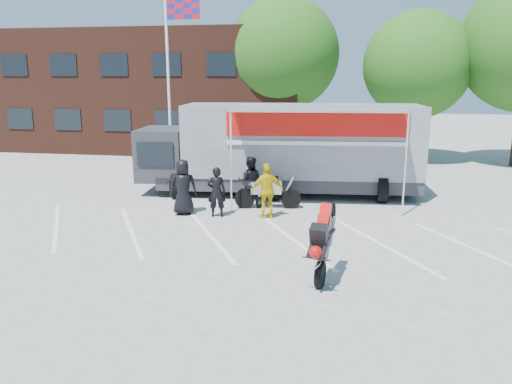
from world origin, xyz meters
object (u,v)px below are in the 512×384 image
(tree_mid, at_px, (417,65))
(parked_motorcycle, at_px, (268,208))
(stunt_bike_rider, at_px, (326,276))
(spectator_hivis, at_px, (267,191))
(tree_left, at_px, (283,54))
(spectator_leather_b, at_px, (217,192))
(spectator_leather_c, at_px, (250,182))
(flagpole, at_px, (173,62))
(transporter_truck, at_px, (288,194))
(spectator_leather_a, at_px, (183,187))

(tree_mid, distance_m, parked_motorcycle, 13.30)
(stunt_bike_rider, relative_size, spectator_hivis, 1.08)
(tree_left, relative_size, parked_motorcycle, 3.74)
(stunt_bike_rider, height_order, spectator_leather_b, spectator_leather_b)
(tree_left, distance_m, spectator_leather_c, 12.63)
(flagpole, distance_m, stunt_bike_rider, 14.56)
(parked_motorcycle, distance_m, spectator_leather_b, 2.13)
(flagpole, xyz_separation_m, spectator_hivis, (5.40, -6.98, -4.16))
(tree_left, bearing_deg, stunt_bike_rider, -79.60)
(flagpole, relative_size, tree_mid, 1.04)
(tree_mid, distance_m, spectator_leather_b, 14.80)
(spectator_leather_c, bearing_deg, stunt_bike_rider, 113.52)
(parked_motorcycle, bearing_deg, transporter_truck, -19.84)
(flagpole, height_order, parked_motorcycle, flagpole)
(parked_motorcycle, bearing_deg, spectator_leather_b, 122.65)
(tree_left, xyz_separation_m, transporter_truck, (1.41, -9.54, -5.57))
(tree_mid, height_order, spectator_leather_c, tree_mid)
(flagpole, xyz_separation_m, stunt_bike_rider, (7.45, -11.45, -5.05))
(stunt_bike_rider, distance_m, spectator_hivis, 5.00)
(transporter_truck, distance_m, stunt_bike_rider, 8.11)
(tree_mid, bearing_deg, transporter_truck, -123.20)
(flagpole, xyz_separation_m, spectator_leather_b, (3.77, -7.09, -4.24))
(tree_left, height_order, parked_motorcycle, tree_left)
(flagpole, bearing_deg, tree_mid, 23.97)
(stunt_bike_rider, distance_m, spectator_leather_b, 5.77)
(stunt_bike_rider, bearing_deg, transporter_truck, 112.87)
(transporter_truck, xyz_separation_m, parked_motorcycle, (-0.43, -2.24, 0.00))
(flagpole, distance_m, spectator_leather_c, 8.45)
(tree_left, height_order, tree_mid, tree_left)
(transporter_truck, relative_size, stunt_bike_rider, 5.56)
(flagpole, xyz_separation_m, transporter_truck, (5.66, -3.54, -5.05))
(flagpole, xyz_separation_m, spectator_leather_a, (2.62, -7.00, -4.14))
(flagpole, height_order, spectator_leather_a, flagpole)
(parked_motorcycle, bearing_deg, stunt_bike_rider, -167.72)
(spectator_leather_a, relative_size, spectator_leather_c, 1.03)
(flagpole, height_order, transporter_truck, flagpole)
(flagpole, height_order, spectator_hivis, flagpole)
(tree_left, xyz_separation_m, spectator_leather_a, (-1.62, -13.00, -4.66))
(stunt_bike_rider, bearing_deg, tree_mid, 87.14)
(spectator_leather_a, xyz_separation_m, spectator_leather_b, (1.14, -0.09, -0.10))
(tree_mid, xyz_separation_m, spectator_leather_c, (-6.64, -10.73, -4.06))
(transporter_truck, bearing_deg, tree_mid, 51.85)
(tree_mid, relative_size, stunt_bike_rider, 4.00)
(transporter_truck, bearing_deg, tree_left, 93.48)
(tree_left, relative_size, stunt_bike_rider, 4.50)
(tree_mid, xyz_separation_m, spectator_leather_a, (-8.62, -12.00, -4.03))
(flagpole, relative_size, stunt_bike_rider, 4.16)
(spectator_leather_b, bearing_deg, transporter_truck, -128.40)
(spectator_leather_c, xyz_separation_m, spectator_hivis, (0.79, -1.25, 0.01))
(parked_motorcycle, bearing_deg, tree_mid, -38.21)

